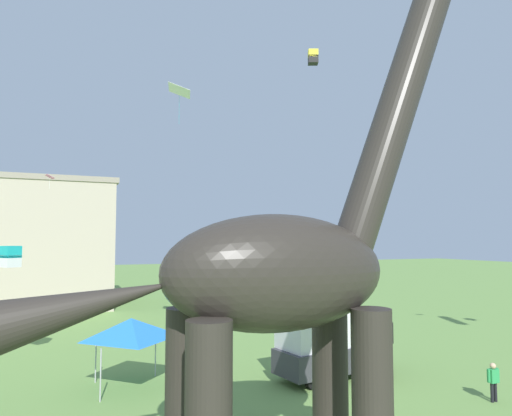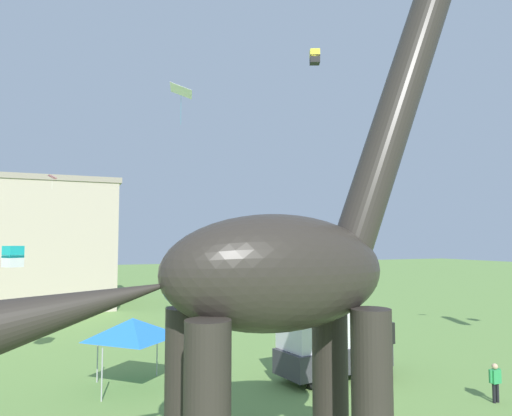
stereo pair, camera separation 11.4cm
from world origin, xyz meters
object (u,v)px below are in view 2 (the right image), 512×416
at_px(person_near_flyer, 495,379).
at_px(kite_near_high, 181,91).
at_px(parked_box_truck, 332,343).
at_px(festival_canopy_tent, 133,328).
at_px(kite_apex, 315,57).
at_px(dinosaur_sculpture, 275,273).
at_px(kite_trailing, 52,177).
at_px(kite_near_low, 13,256).

relative_size(person_near_flyer, kite_near_high, 0.69).
xyz_separation_m(parked_box_truck, festival_canopy_tent, (-8.86, 2.24, 0.90)).
distance_m(person_near_flyer, kite_apex, 18.82).
xyz_separation_m(dinosaur_sculpture, parked_box_truck, (6.56, 7.76, -3.92)).
bearing_deg(kite_trailing, kite_near_high, -36.63).
height_order(kite_near_low, kite_apex, kite_apex).
height_order(festival_canopy_tent, kite_near_low, kite_near_low).
distance_m(dinosaur_sculpture, kite_near_high, 17.74).
height_order(parked_box_truck, kite_near_high, kite_near_high).
distance_m(festival_canopy_tent, kite_apex, 17.93).
bearing_deg(parked_box_truck, kite_near_high, 119.49).
bearing_deg(kite_near_high, dinosaur_sculpture, -93.46).
relative_size(kite_near_low, kite_apex, 1.33).
distance_m(dinosaur_sculpture, kite_near_low, 16.86).
relative_size(dinosaur_sculpture, parked_box_truck, 2.63).
bearing_deg(dinosaur_sculpture, parked_box_truck, 18.62).
bearing_deg(dinosaur_sculpture, person_near_flyer, -18.13).
relative_size(dinosaur_sculpture, kite_near_low, 14.44).
bearing_deg(festival_canopy_tent, kite_apex, 9.32).
bearing_deg(kite_apex, dinosaur_sculpture, -124.47).
bearing_deg(person_near_flyer, dinosaur_sculpture, 145.96).
bearing_deg(dinosaur_sculpture, kite_trailing, 75.47).
xyz_separation_m(person_near_flyer, kite_apex, (-2.79, 9.19, 16.18)).
relative_size(festival_canopy_tent, kite_apex, 3.92).
bearing_deg(kite_near_low, dinosaur_sculpture, -63.37).
bearing_deg(person_near_flyer, festival_canopy_tent, 103.19).
relative_size(kite_near_low, kite_trailing, 1.22).
height_order(person_near_flyer, kite_near_low, kite_near_low).
xyz_separation_m(dinosaur_sculpture, kite_trailing, (-5.98, 20.02, 4.80)).
distance_m(person_near_flyer, kite_near_high, 21.33).
relative_size(dinosaur_sculpture, kite_trailing, 17.61).
xyz_separation_m(festival_canopy_tent, kite_apex, (10.33, 1.69, 14.56)).
bearing_deg(kite_apex, kite_near_low, 167.79).
bearing_deg(kite_near_high, parked_box_truck, -51.61).
bearing_deg(parked_box_truck, kite_near_low, 143.73).
height_order(dinosaur_sculpture, parked_box_truck, dinosaur_sculpture).
relative_size(festival_canopy_tent, kite_trailing, 3.60).
bearing_deg(festival_canopy_tent, dinosaur_sculpture, -77.06).
xyz_separation_m(festival_canopy_tent, kite_near_low, (-5.26, 5.07, 3.08)).
xyz_separation_m(parked_box_truck, person_near_flyer, (4.26, -5.25, -0.72)).
relative_size(dinosaur_sculpture, kite_near_high, 6.97).
bearing_deg(kite_trailing, kite_apex, -30.71).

